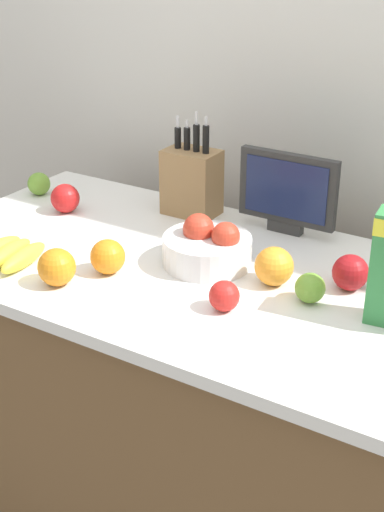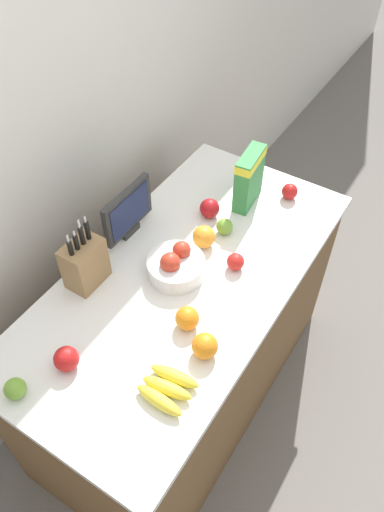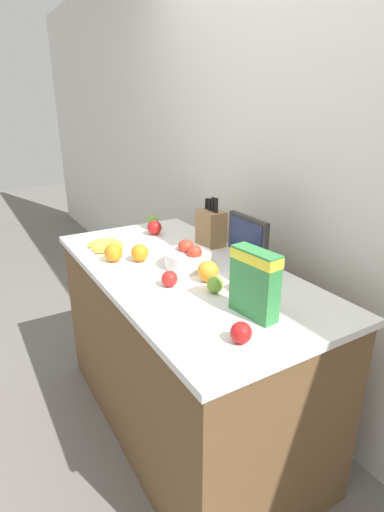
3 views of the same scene
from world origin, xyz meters
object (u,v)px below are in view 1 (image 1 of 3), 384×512
at_px(knife_block, 192,181).
at_px(orange_back_center, 57,267).
at_px(small_monitor, 287,191).
at_px(apple_rightmost, 224,296).
at_px(banana_bunch, 9,254).
at_px(apple_front, 310,288).
at_px(apple_by_knife_block, 39,184).
at_px(apple_middle, 350,272).
at_px(fruit_bowl, 208,247).
at_px(apple_rear, 65,198).
at_px(orange_front_left, 108,257).
at_px(orange_by_cereal, 274,266).

distance_m(knife_block, orange_back_center, 0.52).
relative_size(small_monitor, apple_rightmost, 4.00).
height_order(banana_bunch, apple_rightmost, apple_rightmost).
bearing_deg(apple_front, knife_block, 148.49).
bearing_deg(small_monitor, apple_by_knife_block, -169.90).
bearing_deg(banana_bunch, apple_front, 16.01).
bearing_deg(apple_middle, orange_back_center, -150.18).
distance_m(fruit_bowl, apple_by_knife_block, 0.68).
height_order(knife_block, orange_back_center, knife_block).
height_order(apple_rear, orange_front_left, orange_front_left).
distance_m(apple_rear, apple_front, 0.80).
xyz_separation_m(small_monitor, banana_bunch, (-0.49, -0.51, -0.09)).
distance_m(small_monitor, orange_by_cereal, 0.31).
relative_size(small_monitor, fruit_bowl, 1.25).
relative_size(knife_block, apple_by_knife_block, 4.31).
bearing_deg(apple_by_knife_block, apple_front, -10.87).
bearing_deg(knife_block, orange_front_left, -86.34).
bearing_deg(apple_rightmost, apple_front, 42.46).
bearing_deg(apple_by_knife_block, banana_bunch, -56.45).
distance_m(orange_front_left, orange_by_cereal, 0.38).
xyz_separation_m(apple_rightmost, orange_by_cereal, (0.04, 0.16, 0.01)).
height_order(knife_block, banana_bunch, knife_block).
bearing_deg(apple_middle, small_monitor, 140.23).
distance_m(apple_by_knife_block, apple_rightmost, 0.86).
xyz_separation_m(apple_rear, orange_by_cereal, (0.69, -0.08, 0.00)).
bearing_deg(apple_front, apple_by_knife_block, 169.13).
bearing_deg(apple_front, fruit_bowl, 171.28).
bearing_deg(orange_by_cereal, apple_middle, 23.64).
distance_m(apple_middle, orange_back_center, 0.66).
bearing_deg(apple_by_knife_block, orange_back_center, -43.44).
relative_size(small_monitor, orange_back_center, 3.07).
bearing_deg(apple_by_knife_block, apple_rightmost, -21.01).
bearing_deg(orange_back_center, apple_front, 23.56).
height_order(apple_rightmost, orange_front_left, orange_front_left).
distance_m(apple_rightmost, orange_back_center, 0.39).
bearing_deg(fruit_bowl, apple_front, -8.72).
relative_size(small_monitor, orange_front_left, 3.23).
bearing_deg(knife_block, apple_rear, -149.89).
relative_size(fruit_bowl, orange_front_left, 2.58).
xyz_separation_m(small_monitor, orange_by_cereal, (0.10, -0.28, -0.07)).
xyz_separation_m(small_monitor, orange_front_left, (-0.25, -0.43, -0.07)).
bearing_deg(knife_block, banana_bunch, -113.19).
relative_size(fruit_bowl, apple_middle, 2.61).
bearing_deg(apple_rear, apple_by_knife_block, 157.90).
xyz_separation_m(knife_block, apple_rightmost, (0.34, -0.42, -0.06)).
bearing_deg(apple_rightmost, orange_by_cereal, 76.89).
relative_size(apple_rear, orange_front_left, 0.99).
xyz_separation_m(banana_bunch, orange_front_left, (0.24, 0.08, 0.02)).
height_order(apple_middle, orange_front_left, same).
xyz_separation_m(apple_rear, orange_back_center, (0.27, -0.34, 0.00)).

